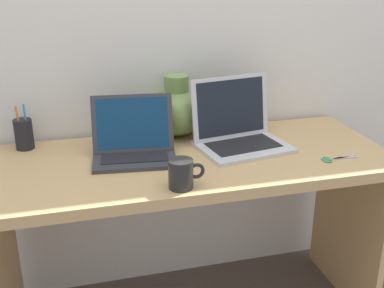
{
  "coord_description": "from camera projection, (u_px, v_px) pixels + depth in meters",
  "views": [
    {
      "loc": [
        -0.43,
        -1.62,
        1.45
      ],
      "look_at": [
        0.0,
        0.0,
        0.8
      ],
      "focal_mm": 44.95,
      "sensor_mm": 36.0,
      "label": 1
    }
  ],
  "objects": [
    {
      "name": "back_wall",
      "position": [
        170.0,
        23.0,
        1.96
      ],
      "size": [
        4.4,
        0.04,
        2.4
      ],
      "primitive_type": "cube",
      "color": "silver",
      "rests_on": "ground"
    },
    {
      "name": "desk",
      "position": [
        192.0,
        194.0,
        1.87
      ],
      "size": [
        1.51,
        0.62,
        0.75
      ],
      "color": "tan",
      "rests_on": "ground"
    },
    {
      "name": "laptop_left",
      "position": [
        134.0,
        141.0,
        1.79
      ],
      "size": [
        0.33,
        0.26,
        0.22
      ],
      "color": "#333338",
      "rests_on": "desk"
    },
    {
      "name": "laptop_right",
      "position": [
        237.0,
        128.0,
        1.9
      ],
      "size": [
        0.38,
        0.31,
        0.26
      ],
      "color": "silver",
      "rests_on": "desk"
    },
    {
      "name": "green_vase",
      "position": [
        177.0,
        110.0,
        2.0
      ],
      "size": [
        0.24,
        0.24,
        0.25
      ],
      "color": "#75934C",
      "rests_on": "desk"
    },
    {
      "name": "coffee_mug",
      "position": [
        182.0,
        174.0,
        1.55
      ],
      "size": [
        0.12,
        0.08,
        0.1
      ],
      "color": "black",
      "rests_on": "desk"
    },
    {
      "name": "pen_cup",
      "position": [
        24.0,
        134.0,
        1.87
      ],
      "size": [
        0.07,
        0.07,
        0.18
      ],
      "color": "black",
      "rests_on": "desk"
    },
    {
      "name": "scissors",
      "position": [
        333.0,
        159.0,
        1.78
      ],
      "size": [
        0.15,
        0.05,
        0.01
      ],
      "color": "#B7B7BC",
      "rests_on": "desk"
    }
  ]
}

